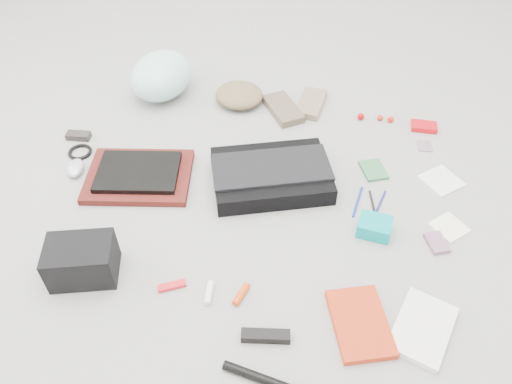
# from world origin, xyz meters

# --- Properties ---
(ground_plane) EXTENTS (4.00, 4.00, 0.00)m
(ground_plane) POSITION_xyz_m (0.00, 0.00, 0.00)
(ground_plane) COLOR gray
(messenger_bag) EXTENTS (0.49, 0.40, 0.07)m
(messenger_bag) POSITION_xyz_m (0.04, 0.11, 0.04)
(messenger_bag) COLOR black
(messenger_bag) RESTS_ON ground_plane
(bag_flap) EXTENTS (0.47, 0.30, 0.01)m
(bag_flap) POSITION_xyz_m (0.04, 0.11, 0.08)
(bag_flap) COLOR black
(bag_flap) RESTS_ON messenger_bag
(laptop_sleeve) EXTENTS (0.41, 0.33, 0.03)m
(laptop_sleeve) POSITION_xyz_m (-0.45, 0.06, 0.01)
(laptop_sleeve) COLOR #501612
(laptop_sleeve) RESTS_ON ground_plane
(laptop) EXTENTS (0.32, 0.25, 0.02)m
(laptop) POSITION_xyz_m (-0.45, 0.06, 0.04)
(laptop) COLOR black
(laptop) RESTS_ON laptop_sleeve
(bike_helmet) EXTENTS (0.32, 0.37, 0.19)m
(bike_helmet) POSITION_xyz_m (-0.51, 0.62, 0.10)
(bike_helmet) COLOR #B6F3EE
(bike_helmet) RESTS_ON ground_plane
(beanie) EXTENTS (0.28, 0.27, 0.07)m
(beanie) POSITION_xyz_m (-0.16, 0.60, 0.04)
(beanie) COLOR brown
(beanie) RESTS_ON ground_plane
(mitten_left) EXTENTS (0.20, 0.24, 0.03)m
(mitten_left) POSITION_xyz_m (0.04, 0.55, 0.02)
(mitten_left) COLOR brown
(mitten_left) RESTS_ON ground_plane
(mitten_right) EXTENTS (0.14, 0.22, 0.03)m
(mitten_right) POSITION_xyz_m (0.16, 0.61, 0.02)
(mitten_right) COLOR #817055
(mitten_right) RESTS_ON ground_plane
(power_brick) EXTENTS (0.10, 0.05, 0.03)m
(power_brick) POSITION_xyz_m (-0.77, 0.26, 0.01)
(power_brick) COLOR black
(power_brick) RESTS_ON ground_plane
(cable_coil) EXTENTS (0.10, 0.10, 0.01)m
(cable_coil) POSITION_xyz_m (-0.73, 0.17, 0.01)
(cable_coil) COLOR black
(cable_coil) RESTS_ON ground_plane
(mouse) EXTENTS (0.08, 0.11, 0.04)m
(mouse) POSITION_xyz_m (-0.70, 0.06, 0.02)
(mouse) COLOR silver
(mouse) RESTS_ON ground_plane
(camera_bag) EXTENTS (0.23, 0.18, 0.13)m
(camera_bag) POSITION_xyz_m (-0.49, -0.38, 0.07)
(camera_bag) COLOR black
(camera_bag) RESTS_ON ground_plane
(multitool) EXTENTS (0.09, 0.06, 0.01)m
(multitool) POSITION_xyz_m (-0.21, -0.40, 0.01)
(multitool) COLOR red
(multitool) RESTS_ON ground_plane
(toiletry_tube_white) EXTENTS (0.02, 0.08, 0.02)m
(toiletry_tube_white) POSITION_xyz_m (-0.09, -0.41, 0.01)
(toiletry_tube_white) COLOR silver
(toiletry_tube_white) RESTS_ON ground_plane
(toiletry_tube_orange) EXTENTS (0.05, 0.08, 0.02)m
(toiletry_tube_orange) POSITION_xyz_m (0.01, -0.40, 0.01)
(toiletry_tube_orange) COLOR #CA410D
(toiletry_tube_orange) RESTS_ON ground_plane
(u_lock) EXTENTS (0.14, 0.05, 0.03)m
(u_lock) POSITION_xyz_m (0.10, -0.53, 0.01)
(u_lock) COLOR black
(u_lock) RESTS_ON ground_plane
(bike_pump) EXTENTS (0.28, 0.09, 0.03)m
(bike_pump) POSITION_xyz_m (0.14, -0.66, 0.01)
(bike_pump) COLOR black
(bike_pump) RESTS_ON ground_plane
(book_red) EXTENTS (0.21, 0.26, 0.02)m
(book_red) POSITION_xyz_m (0.36, -0.45, 0.01)
(book_red) COLOR red
(book_red) RESTS_ON ground_plane
(book_white) EXTENTS (0.22, 0.26, 0.02)m
(book_white) POSITION_xyz_m (0.54, -0.44, 0.01)
(book_white) COLOR silver
(book_white) RESTS_ON ground_plane
(notepad) EXTENTS (0.12, 0.13, 0.01)m
(notepad) POSITION_xyz_m (0.42, 0.22, 0.01)
(notepad) COLOR #306A41
(notepad) RESTS_ON ground_plane
(pen_blue) EXTENTS (0.04, 0.15, 0.01)m
(pen_blue) POSITION_xyz_m (0.36, 0.05, 0.00)
(pen_blue) COLOR navy
(pen_blue) RESTS_ON ground_plane
(pen_black) EXTENTS (0.03, 0.14, 0.01)m
(pen_black) POSITION_xyz_m (0.42, 0.04, 0.00)
(pen_black) COLOR black
(pen_black) RESTS_ON ground_plane
(pen_navy) EXTENTS (0.05, 0.14, 0.01)m
(pen_navy) POSITION_xyz_m (0.44, 0.05, 0.00)
(pen_navy) COLOR navy
(pen_navy) RESTS_ON ground_plane
(accordion_wallet) EXTENTS (0.12, 0.11, 0.05)m
(accordion_wallet) POSITION_xyz_m (0.41, -0.09, 0.03)
(accordion_wallet) COLOR #01A09E
(accordion_wallet) RESTS_ON ground_plane
(card_deck) EXTENTS (0.08, 0.10, 0.02)m
(card_deck) POSITION_xyz_m (0.62, -0.11, 0.01)
(card_deck) COLOR gray
(card_deck) RESTS_ON ground_plane
(napkin_top) EXTENTS (0.18, 0.18, 0.01)m
(napkin_top) POSITION_xyz_m (0.67, 0.20, 0.00)
(napkin_top) COLOR white
(napkin_top) RESTS_ON ground_plane
(napkin_bottom) EXTENTS (0.15, 0.15, 0.01)m
(napkin_bottom) POSITION_xyz_m (0.67, -0.03, 0.00)
(napkin_bottom) COLOR white
(napkin_bottom) RESTS_ON ground_plane
(lollipop_a) EXTENTS (0.03, 0.03, 0.03)m
(lollipop_a) POSITION_xyz_m (0.38, 0.55, 0.01)
(lollipop_a) COLOR #B60003
(lollipop_a) RESTS_ON ground_plane
(lollipop_b) EXTENTS (0.03, 0.03, 0.03)m
(lollipop_b) POSITION_xyz_m (0.46, 0.55, 0.01)
(lollipop_b) COLOR red
(lollipop_b) RESTS_ON ground_plane
(lollipop_c) EXTENTS (0.03, 0.03, 0.03)m
(lollipop_c) POSITION_xyz_m (0.50, 0.54, 0.01)
(lollipop_c) COLOR red
(lollipop_c) RESTS_ON ground_plane
(altoids_tin) EXTENTS (0.11, 0.07, 0.02)m
(altoids_tin) POSITION_xyz_m (0.64, 0.52, 0.01)
(altoids_tin) COLOR red
(altoids_tin) RESTS_ON ground_plane
(stamp_sheet) EXTENTS (0.06, 0.07, 0.00)m
(stamp_sheet) POSITION_xyz_m (0.63, 0.40, 0.00)
(stamp_sheet) COLOR gray
(stamp_sheet) RESTS_ON ground_plane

